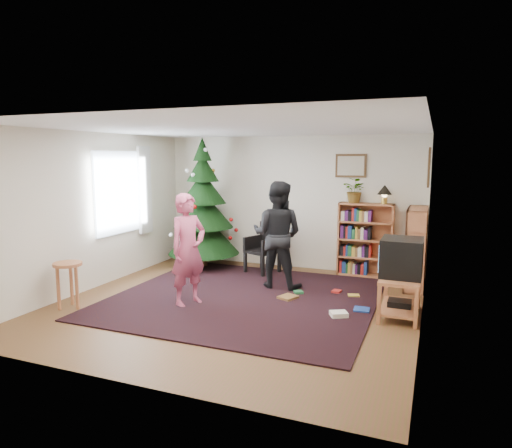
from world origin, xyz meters
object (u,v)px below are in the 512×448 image
at_px(christmas_tree, 203,214).
at_px(crt_tv, 402,257).
at_px(tv_stand, 400,292).
at_px(person_standing, 188,250).
at_px(picture_right, 429,167).
at_px(bookshelf_back, 365,239).
at_px(bookshelf_right, 416,247).
at_px(table_lamp, 385,191).
at_px(picture_back, 351,166).
at_px(potted_plant, 355,190).
at_px(stool, 68,273).
at_px(person_by_chair, 277,235).
at_px(armchair, 264,246).

bearing_deg(christmas_tree, crt_tv, -21.97).
xyz_separation_m(tv_stand, person_standing, (-2.86, -0.61, 0.48)).
height_order(picture_right, bookshelf_back, picture_right).
relative_size(bookshelf_back, bookshelf_right, 1.00).
bearing_deg(table_lamp, crt_tv, -77.13).
height_order(picture_back, picture_right, picture_right).
height_order(picture_back, crt_tv, picture_back).
xyz_separation_m(picture_back, tv_stand, (1.07, -2.11, -1.62)).
relative_size(bookshelf_right, person_standing, 0.81).
xyz_separation_m(person_standing, potted_plant, (1.90, 2.58, 0.72)).
height_order(picture_right, potted_plant, picture_right).
height_order(bookshelf_right, tv_stand, bookshelf_right).
xyz_separation_m(bookshelf_back, person_standing, (-2.10, -2.58, 0.14)).
distance_m(person_standing, table_lamp, 3.60).
bearing_deg(picture_right, bookshelf_back, 149.69).
bearing_deg(person_standing, bookshelf_back, -15.94).
xyz_separation_m(picture_back, christmas_tree, (-2.67, -0.60, -0.92)).
bearing_deg(person_standing, potted_plant, -13.17).
distance_m(stool, person_by_chair, 3.17).
bearing_deg(stool, tv_stand, 17.45).
distance_m(bookshelf_right, armchair, 2.64).
relative_size(stool, person_standing, 0.41).
relative_size(picture_back, potted_plant, 1.24).
relative_size(bookshelf_right, crt_tv, 2.26).
distance_m(bookshelf_back, crt_tv, 2.12).
xyz_separation_m(bookshelf_back, armchair, (-1.76, -0.43, -0.18)).
height_order(picture_right, person_by_chair, picture_right).
distance_m(christmas_tree, person_by_chair, 1.95).
xyz_separation_m(picture_back, bookshelf_right, (1.19, -0.60, -1.29)).
bearing_deg(person_by_chair, armchair, -57.62).
bearing_deg(person_standing, bookshelf_right, -31.41).
xyz_separation_m(bookshelf_right, stool, (-4.46, -2.87, -0.16)).
xyz_separation_m(crt_tv, potted_plant, (-0.95, 1.97, 0.72)).
distance_m(tv_stand, potted_plant, 2.50).
relative_size(picture_back, person_standing, 0.34).
xyz_separation_m(bookshelf_right, tv_stand, (-0.12, -1.51, -0.34)).
xyz_separation_m(bookshelf_right, armchair, (-2.63, 0.03, -0.18)).
bearing_deg(picture_back, person_standing, -123.31).
relative_size(bookshelf_right, table_lamp, 3.92).
bearing_deg(picture_back, armchair, -158.48).
distance_m(picture_back, person_standing, 3.45).
relative_size(picture_right, armchair, 0.66).
relative_size(armchair, person_by_chair, 0.53).
height_order(armchair, person_standing, person_standing).
relative_size(christmas_tree, stool, 3.79).
bearing_deg(person_standing, person_by_chair, -10.97).
relative_size(bookshelf_back, potted_plant, 2.92).
height_order(picture_back, tv_stand, picture_back).
bearing_deg(picture_back, potted_plant, -49.36).
height_order(crt_tv, person_by_chair, person_by_chair).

